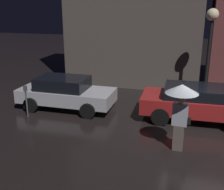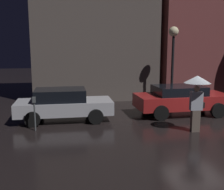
{
  "view_description": "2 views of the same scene",
  "coord_description": "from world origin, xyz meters",
  "px_view_note": "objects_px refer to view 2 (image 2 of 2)",
  "views": [
    {
      "loc": [
        -0.52,
        -9.19,
        4.34
      ],
      "look_at": [
        -3.15,
        0.2,
        1.17
      ],
      "focal_mm": 45.0,
      "sensor_mm": 36.0,
      "label": 1
    },
    {
      "loc": [
        -5.44,
        -10.66,
        3.23
      ],
      "look_at": [
        -3.62,
        0.2,
        1.26
      ],
      "focal_mm": 45.0,
      "sensor_mm": 36.0,
      "label": 2
    }
  ],
  "objects_px": {
    "parked_car_silver": "(63,104)",
    "parked_car_red": "(181,99)",
    "pedestrian_with_umbrella": "(197,89)",
    "parking_meter": "(34,110)",
    "street_lamp_near": "(173,45)"
  },
  "relations": [
    {
      "from": "parking_meter",
      "to": "street_lamp_near",
      "type": "xyz_separation_m",
      "value": [
        6.87,
        3.65,
        2.4
      ]
    },
    {
      "from": "pedestrian_with_umbrella",
      "to": "parking_meter",
      "type": "relative_size",
      "value": 1.62
    },
    {
      "from": "parked_car_red",
      "to": "parking_meter",
      "type": "distance_m",
      "value": 6.7
    },
    {
      "from": "parked_car_silver",
      "to": "parking_meter",
      "type": "xyz_separation_m",
      "value": [
        -1.07,
        -1.37,
        0.09
      ]
    },
    {
      "from": "parked_car_red",
      "to": "street_lamp_near",
      "type": "distance_m",
      "value": 3.27
    },
    {
      "from": "pedestrian_with_umbrella",
      "to": "street_lamp_near",
      "type": "relative_size",
      "value": 0.51
    },
    {
      "from": "parked_car_red",
      "to": "pedestrian_with_umbrella",
      "type": "height_order",
      "value": "pedestrian_with_umbrella"
    },
    {
      "from": "parked_car_silver",
      "to": "parking_meter",
      "type": "height_order",
      "value": "parked_car_silver"
    },
    {
      "from": "parking_meter",
      "to": "street_lamp_near",
      "type": "bearing_deg",
      "value": 28.01
    },
    {
      "from": "parked_car_silver",
      "to": "parked_car_red",
      "type": "height_order",
      "value": "parked_car_silver"
    },
    {
      "from": "pedestrian_with_umbrella",
      "to": "street_lamp_near",
      "type": "distance_m",
      "value": 5.1
    },
    {
      "from": "parked_car_red",
      "to": "pedestrian_with_umbrella",
      "type": "bearing_deg",
      "value": -103.64
    },
    {
      "from": "parked_car_silver",
      "to": "parked_car_red",
      "type": "distance_m",
      "value": 5.46
    },
    {
      "from": "parked_car_red",
      "to": "pedestrian_with_umbrella",
      "type": "relative_size",
      "value": 2.06
    },
    {
      "from": "parking_meter",
      "to": "street_lamp_near",
      "type": "distance_m",
      "value": 8.14
    }
  ]
}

